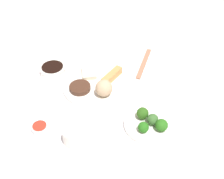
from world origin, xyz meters
TOP-DOWN VIEW (x-y plane):
  - tabletop at (0.00, 0.00)m, footprint 2.20×2.20m
  - main_plate at (-0.01, 0.02)m, footprint 0.28×0.28m
  - rice_scoop at (-0.08, -0.01)m, footprint 0.07×0.07m
  - spring_roll at (0.02, -0.05)m, footprint 0.11×0.10m
  - crab_rangoon_wonton at (0.06, 0.05)m, footprint 0.08×0.06m
  - stir_fry_heap at (-0.04, 0.09)m, footprint 0.09×0.09m
  - broccoli_plate at (-0.24, -0.17)m, footprint 0.20×0.20m
  - broccoli_floret_0 at (-0.25, -0.17)m, footprint 0.04×0.04m
  - broccoli_floret_1 at (-0.22, -0.14)m, footprint 0.04×0.04m
  - broccoli_floret_2 at (-0.28, -0.13)m, footprint 0.04×0.04m
  - broccoli_floret_3 at (-0.28, -0.20)m, footprint 0.04×0.04m
  - soy_sauce_bowl at (0.10, 0.21)m, footprint 0.11×0.11m
  - soy_sauce_bowl_liquid at (0.10, 0.21)m, footprint 0.09×0.09m
  - sauce_ramekin_sweet_and_sour at (-0.24, 0.23)m, footprint 0.06×0.06m
  - sauce_ramekin_sweet_and_sour_liquid at (-0.24, 0.23)m, footprint 0.05×0.05m
  - teacup at (-0.29, 0.11)m, footprint 0.06×0.06m
  - chopsticks_pair at (0.13, -0.21)m, footprint 0.23×0.11m

SIDE VIEW (x-z plane):
  - tabletop at x=0.00m, z-range 0.00..0.02m
  - chopsticks_pair at x=0.13m, z-range 0.02..0.03m
  - broccoli_plate at x=-0.24m, z-range 0.02..0.03m
  - main_plate at x=-0.01m, z-range 0.02..0.04m
  - sauce_ramekin_sweet_and_sour at x=-0.24m, z-range 0.02..0.05m
  - soy_sauce_bowl at x=0.10m, z-range 0.02..0.05m
  - crab_rangoon_wonton at x=0.06m, z-range 0.04..0.05m
  - stir_fry_heap at x=-0.04m, z-range 0.04..0.06m
  - sauce_ramekin_sweet_and_sour_liquid at x=-0.24m, z-range 0.05..0.05m
  - teacup at x=-0.29m, z-range 0.02..0.08m
  - spring_roll at x=0.02m, z-range 0.04..0.07m
  - soy_sauce_bowl_liquid at x=0.10m, z-range 0.05..0.05m
  - broccoli_floret_2 at x=-0.28m, z-range 0.03..0.07m
  - broccoli_floret_0 at x=-0.25m, z-range 0.03..0.08m
  - broccoli_floret_1 at x=-0.22m, z-range 0.03..0.08m
  - broccoli_floret_3 at x=-0.28m, z-range 0.03..0.08m
  - rice_scoop at x=-0.08m, z-range 0.04..0.10m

